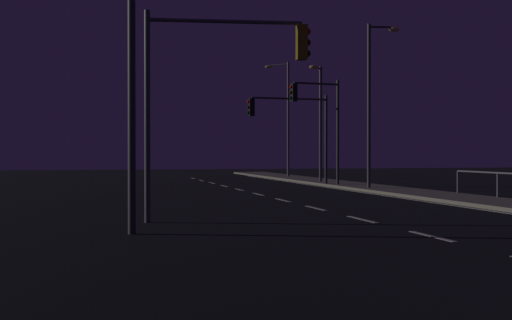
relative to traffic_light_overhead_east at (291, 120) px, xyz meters
name	(u,v)px	position (x,y,z in m)	size (l,w,h in m)	color
ground_plane	(311,207)	(-3.42, -13.96, -3.69)	(112.00, 112.00, 0.00)	black
sidewalk_right	(487,202)	(3.32, -13.96, -3.62)	(2.81, 77.00, 0.14)	gray
lane_markings_center	(283,200)	(-3.42, -10.46, -3.69)	(0.14, 50.00, 0.01)	silver
lane_edge_line	(387,196)	(1.66, -8.96, -3.69)	(0.14, 53.00, 0.01)	silver
traffic_light_overhead_east	(291,120)	(0.00, 0.00, 0.00)	(4.74, 0.65, 4.97)	#2D3033
traffic_light_mid_right	(218,73)	(-7.43, -18.08, 0.32)	(4.49, 0.75, 5.66)	#4C4C51
traffic_light_far_center	(318,112)	(1.23, -1.06, 0.41)	(2.97, 0.66, 5.72)	#2D3033
street_lamp_corner	(285,109)	(3.30, 12.63, 1.45)	(1.54, 1.51, 8.47)	#4C4C51
street_lamp_mid_block	(373,91)	(2.91, -4.55, 1.24)	(1.65, 0.42, 8.14)	#38383D
street_lamp_median	(117,51)	(-10.19, -20.16, 0.52)	(1.93, 1.59, 6.90)	#38383D
street_lamp_across_street	(319,111)	(2.62, 2.81, 0.67)	(1.32, 1.82, 6.96)	#38383D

